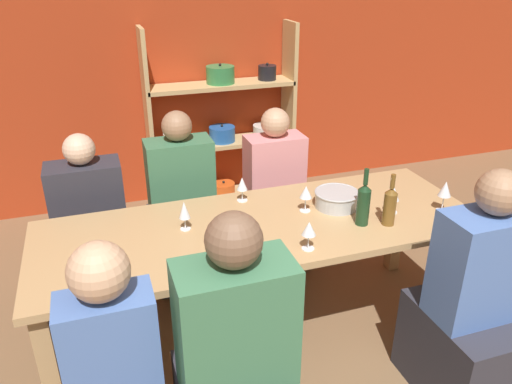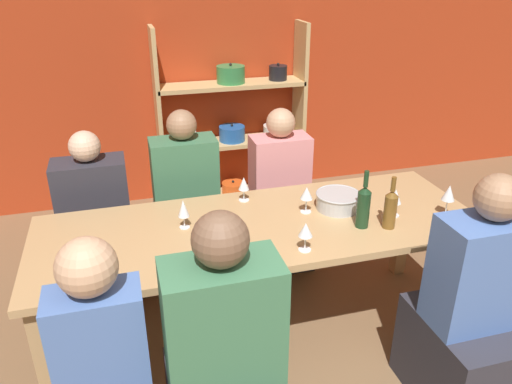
{
  "view_description": "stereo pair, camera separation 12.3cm",
  "coord_description": "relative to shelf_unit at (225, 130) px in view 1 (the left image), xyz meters",
  "views": [
    {
      "loc": [
        -0.66,
        -0.57,
        2.08
      ],
      "look_at": [
        0.14,
        1.81,
        0.9
      ],
      "focal_mm": 35.0,
      "sensor_mm": 36.0,
      "label": 1
    },
    {
      "loc": [
        -0.54,
        -0.6,
        2.08
      ],
      "look_at": [
        0.14,
        1.81,
        0.9
      ],
      "focal_mm": 35.0,
      "sensor_mm": 36.0,
      "label": 2
    }
  ],
  "objects": [
    {
      "name": "wine_bottle_dark",
      "position": [
        0.34,
        -2.14,
        0.2
      ],
      "size": [
        0.07,
        0.07,
        0.3
      ],
      "color": "brown",
      "rests_on": "dining_table"
    },
    {
      "name": "wine_glass_red_a",
      "position": [
        -0.34,
        -1.61,
        0.19
      ],
      "size": [
        0.06,
        0.06,
        0.15
      ],
      "color": "white",
      "rests_on": "dining_table"
    },
    {
      "name": "mixing_bowl",
      "position": [
        0.17,
        -1.86,
        0.14
      ],
      "size": [
        0.26,
        0.26,
        0.1
      ],
      "color": "#B7BABC",
      "rests_on": "dining_table"
    },
    {
      "name": "wall_back_red",
      "position": [
        -0.46,
        0.2,
        0.68
      ],
      "size": [
        8.8,
        0.06,
        2.7
      ],
      "color": "#B23819",
      "rests_on": "ground_plane"
    },
    {
      "name": "person_near_b",
      "position": [
        0.52,
        -2.67,
        -0.21
      ],
      "size": [
        0.45,
        0.56,
        1.26
      ],
      "color": "#2D2D38",
      "rests_on": "ground_plane"
    },
    {
      "name": "dining_table",
      "position": [
        -0.32,
        -1.92,
        -0.0
      ],
      "size": [
        2.45,
        0.88,
        0.75
      ],
      "color": "tan",
      "rests_on": "ground_plane"
    },
    {
      "name": "wine_glass_empty_a",
      "position": [
        -0.19,
        -2.24,
        0.2
      ],
      "size": [
        0.07,
        0.07,
        0.15
      ],
      "color": "white",
      "rests_on": "dining_table"
    },
    {
      "name": "shelf_unit",
      "position": [
        0.0,
        0.0,
        0.0
      ],
      "size": [
        1.33,
        0.3,
        1.59
      ],
      "color": "tan",
      "rests_on": "ground_plane"
    },
    {
      "name": "wine_glass_white_b",
      "position": [
        -0.03,
        -1.85,
        0.2
      ],
      "size": [
        0.07,
        0.07,
        0.16
      ],
      "color": "white",
      "rests_on": "dining_table"
    },
    {
      "name": "person_far_a",
      "position": [
        -0.63,
        -1.14,
        -0.23
      ],
      "size": [
        0.43,
        0.54,
        1.21
      ],
      "rotation": [
        0.0,
        0.0,
        3.14
      ],
      "color": "#2D2D38",
      "rests_on": "ground_plane"
    },
    {
      "name": "wine_glass_empty_c",
      "position": [
        -0.73,
        -1.84,
        0.2
      ],
      "size": [
        0.06,
        0.06,
        0.17
      ],
      "color": "white",
      "rests_on": "dining_table"
    },
    {
      "name": "cell_phone",
      "position": [
        0.74,
        -2.26,
        0.09
      ],
      "size": [
        0.15,
        0.16,
        0.01
      ],
      "color": "black",
      "rests_on": "dining_table"
    },
    {
      "name": "person_far_b",
      "position": [
        0.05,
        -1.14,
        -0.24
      ],
      "size": [
        0.41,
        0.51,
        1.17
      ],
      "rotation": [
        0.0,
        0.0,
        3.14
      ],
      "color": "#2D2D38",
      "rests_on": "ground_plane"
    },
    {
      "name": "wine_bottle_green",
      "position": [
        0.2,
        -2.09,
        0.21
      ],
      "size": [
        0.07,
        0.07,
        0.33
      ],
      "color": "#19381E",
      "rests_on": "dining_table"
    },
    {
      "name": "person_far_c",
      "position": [
        -1.23,
        -1.16,
        -0.27
      ],
      "size": [
        0.45,
        0.57,
        1.13
      ],
      "rotation": [
        0.0,
        0.0,
        3.14
      ],
      "color": "#2D2D38",
      "rests_on": "ground_plane"
    },
    {
      "name": "wine_glass_empty_b",
      "position": [
        0.43,
        -2.03,
        0.2
      ],
      "size": [
        0.07,
        0.07,
        0.16
      ],
      "color": "white",
      "rests_on": "dining_table"
    },
    {
      "name": "wine_glass_white_a",
      "position": [
        0.72,
        -2.1,
        0.22
      ],
      "size": [
        0.07,
        0.07,
        0.18
      ],
      "color": "white",
      "rests_on": "dining_table"
    }
  ]
}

